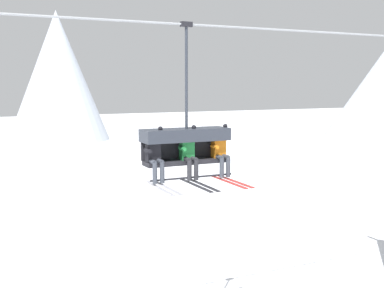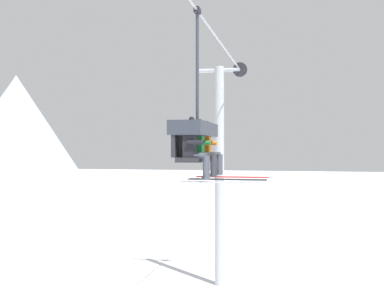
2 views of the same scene
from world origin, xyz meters
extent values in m
cone|color=silver|center=(5.56, 50.42, 7.99)|extent=(12.45, 12.45, 15.99)
cylinder|color=#9EA3A8|center=(0.41, -0.80, 8.34)|extent=(17.42, 0.05, 0.05)
cube|color=#232328|center=(-0.06, -0.80, 5.09)|extent=(2.11, 0.48, 0.10)
cube|color=#232328|center=(-0.06, -0.52, 5.36)|extent=(2.11, 0.08, 0.45)
cube|color=#2D333D|center=(-0.06, -0.74, 5.74)|extent=(2.15, 0.68, 0.30)
cylinder|color=black|center=(-0.06, -1.12, 4.76)|extent=(2.11, 0.04, 0.04)
cylinder|color=#2D333D|center=(-0.06, -0.80, 7.09)|extent=(0.07, 0.07, 2.40)
cube|color=black|center=(-0.06, -0.80, 8.34)|extent=(0.28, 0.12, 0.12)
cube|color=black|center=(-0.92, -0.82, 5.40)|extent=(0.32, 0.22, 0.52)
sphere|color=black|center=(-0.92, -0.82, 5.76)|extent=(0.22, 0.22, 0.22)
ellipsoid|color=black|center=(-0.92, -0.92, 5.76)|extent=(0.16, 0.04, 0.08)
cylinder|color=#3D424C|center=(-1.01, -0.99, 5.18)|extent=(0.11, 0.34, 0.11)
cylinder|color=#3D424C|center=(-0.84, -0.99, 5.18)|extent=(0.11, 0.34, 0.11)
cylinder|color=#3D424C|center=(-1.01, -1.16, 4.94)|extent=(0.11, 0.11, 0.48)
cylinder|color=#3D424C|center=(-0.84, -1.16, 4.94)|extent=(0.11, 0.11, 0.48)
cube|color=#B2B2BC|center=(-1.01, -1.46, 4.65)|extent=(0.09, 1.70, 0.02)
cube|color=#B2B2BC|center=(-0.84, -1.46, 4.65)|extent=(0.09, 1.70, 0.02)
cylinder|color=black|center=(-1.11, -0.97, 5.44)|extent=(0.09, 0.30, 0.09)
cylinder|color=black|center=(-0.74, -0.82, 5.75)|extent=(0.09, 0.09, 0.30)
sphere|color=black|center=(-0.74, -0.82, 5.92)|extent=(0.11, 0.11, 0.11)
cube|color=#23843D|center=(-0.06, -0.82, 5.40)|extent=(0.32, 0.22, 0.52)
sphere|color=silver|center=(-0.06, -0.82, 5.76)|extent=(0.22, 0.22, 0.22)
ellipsoid|color=black|center=(-0.06, -0.92, 5.76)|extent=(0.17, 0.04, 0.08)
cylinder|color=#2D2D33|center=(-0.15, -0.99, 5.18)|extent=(0.11, 0.34, 0.11)
cylinder|color=#2D2D33|center=(0.03, -0.99, 5.18)|extent=(0.11, 0.34, 0.11)
cylinder|color=#2D2D33|center=(-0.15, -1.16, 4.94)|extent=(0.11, 0.11, 0.48)
cylinder|color=#2D2D33|center=(0.03, -1.16, 4.94)|extent=(0.11, 0.11, 0.48)
cube|color=#232328|center=(-0.15, -1.46, 4.65)|extent=(0.09, 1.70, 0.02)
cube|color=#232328|center=(0.03, -1.46, 4.65)|extent=(0.09, 1.70, 0.02)
cylinder|color=#23843D|center=(-0.25, -0.97, 5.44)|extent=(0.09, 0.30, 0.09)
cylinder|color=#23843D|center=(0.13, -0.82, 5.75)|extent=(0.09, 0.09, 0.30)
sphere|color=black|center=(0.13, -0.82, 5.92)|extent=(0.11, 0.11, 0.11)
cube|color=orange|center=(0.80, -0.82, 5.40)|extent=(0.32, 0.22, 0.52)
sphere|color=black|center=(0.80, -0.82, 5.76)|extent=(0.22, 0.22, 0.22)
ellipsoid|color=black|center=(0.80, -0.92, 5.76)|extent=(0.17, 0.04, 0.08)
cylinder|color=#3D424C|center=(0.72, -0.99, 5.18)|extent=(0.11, 0.34, 0.11)
cylinder|color=#3D424C|center=(0.89, -0.99, 5.18)|extent=(0.11, 0.34, 0.11)
cylinder|color=#3D424C|center=(0.72, -1.16, 4.94)|extent=(0.11, 0.11, 0.48)
cylinder|color=#3D424C|center=(0.89, -1.16, 4.94)|extent=(0.11, 0.11, 0.48)
cube|color=#B22823|center=(0.72, -1.46, 4.65)|extent=(0.09, 1.70, 0.02)
cube|color=#B22823|center=(0.89, -1.46, 4.65)|extent=(0.09, 1.70, 0.02)
cylinder|color=orange|center=(0.62, -0.97, 5.44)|extent=(0.09, 0.30, 0.09)
cylinder|color=orange|center=(0.99, -0.82, 5.75)|extent=(0.09, 0.09, 0.30)
sphere|color=black|center=(0.99, -0.82, 5.92)|extent=(0.11, 0.11, 0.11)
camera|label=1|loc=(-4.80, -11.27, 6.95)|focal=45.00mm
camera|label=2|loc=(-10.35, -2.91, 5.34)|focal=45.00mm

